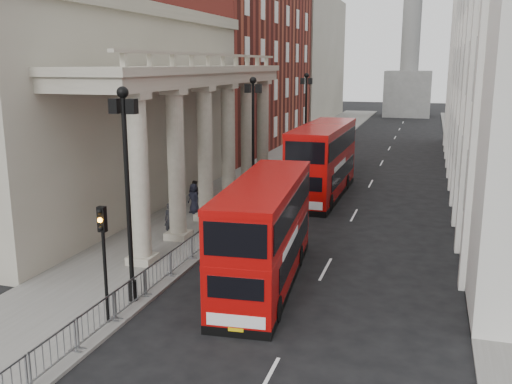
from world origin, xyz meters
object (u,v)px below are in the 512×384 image
(pedestrian_a, at_px, (170,219))
(monument_column, at_px, (412,24))
(lamp_post_south, at_px, (127,181))
(bus_near, at_px, (265,231))
(lamp_post_north, at_px, (306,113))
(pedestrian_b, at_px, (194,193))
(lamp_post_mid, at_px, (253,133))
(traffic_light, at_px, (103,243))
(pedestrian_c, at_px, (194,198))
(bus_far, at_px, (323,159))

(pedestrian_a, bearing_deg, monument_column, 48.92)
(pedestrian_a, bearing_deg, lamp_post_south, -109.01)
(monument_column, height_order, bus_near, monument_column)
(bus_near, bearing_deg, lamp_post_north, 93.79)
(monument_column, distance_m, lamp_post_south, 88.94)
(pedestrian_b, bearing_deg, lamp_post_south, 108.19)
(lamp_post_mid, height_order, bus_near, lamp_post_mid)
(traffic_light, height_order, pedestrian_c, traffic_light)
(monument_column, xyz_separation_m, traffic_light, (-6.50, -90.02, -12.88))
(lamp_post_north, relative_size, traffic_light, 1.93)
(pedestrian_a, bearing_deg, traffic_light, -111.40)
(traffic_light, relative_size, bus_near, 0.41)
(lamp_post_north, xyz_separation_m, pedestrian_a, (-2.36, -23.56, -3.91))
(lamp_post_mid, relative_size, bus_near, 0.78)
(pedestrian_a, bearing_deg, lamp_post_mid, 38.00)
(lamp_post_north, bearing_deg, lamp_post_south, -90.00)
(lamp_post_south, height_order, pedestrian_c, lamp_post_south)
(lamp_post_north, height_order, pedestrian_a, lamp_post_north)
(lamp_post_mid, xyz_separation_m, traffic_light, (0.10, -18.02, -1.80))
(bus_near, xyz_separation_m, pedestrian_c, (-7.38, 9.61, -1.30))
(lamp_post_south, bearing_deg, pedestrian_a, 105.64)
(lamp_post_north, xyz_separation_m, bus_far, (3.72, -11.36, -2.26))
(traffic_light, bearing_deg, lamp_post_mid, 90.32)
(bus_far, bearing_deg, lamp_post_south, -99.54)
(pedestrian_c, bearing_deg, lamp_post_mid, 74.29)
(lamp_post_north, bearing_deg, lamp_post_mid, -90.00)
(monument_column, xyz_separation_m, pedestrian_c, (-9.59, -74.84, -14.92))
(pedestrian_b, xyz_separation_m, pedestrian_c, (0.66, -1.65, 0.08))
(pedestrian_a, height_order, pedestrian_b, pedestrian_a)
(bus_far, height_order, pedestrian_b, bus_far)
(pedestrian_b, distance_m, pedestrian_c, 1.78)
(lamp_post_north, distance_m, pedestrian_b, 18.01)
(monument_column, relative_size, lamp_post_north, 6.51)
(bus_near, bearing_deg, bus_far, 87.29)
(lamp_post_mid, distance_m, bus_near, 13.45)
(lamp_post_mid, distance_m, pedestrian_b, 5.50)
(bus_near, bearing_deg, pedestrian_c, 122.54)
(lamp_post_north, xyz_separation_m, pedestrian_c, (-2.99, -18.84, -3.85))
(pedestrian_b, bearing_deg, lamp_post_north, -97.65)
(pedestrian_c, bearing_deg, bus_near, -21.77)
(monument_column, distance_m, pedestrian_c, 76.92)
(traffic_light, distance_m, bus_far, 22.95)
(monument_column, height_order, pedestrian_b, monument_column)
(bus_far, xyz_separation_m, pedestrian_b, (-7.37, -5.83, -1.67))
(lamp_post_north, relative_size, pedestrian_a, 4.72)
(lamp_post_north, bearing_deg, bus_far, -71.89)
(lamp_post_north, bearing_deg, pedestrian_b, -101.99)
(traffic_light, bearing_deg, bus_near, 52.34)
(monument_column, xyz_separation_m, lamp_post_mid, (-6.60, -72.00, -11.07))
(lamp_post_north, distance_m, pedestrian_a, 24.00)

